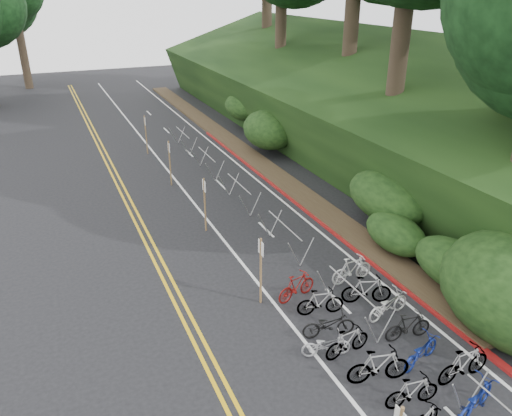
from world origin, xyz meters
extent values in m
plane|color=black|center=(0.00, 0.00, 0.00)|extent=(120.00, 120.00, 0.00)
cube|color=gold|center=(-2.15, 10.00, 0.00)|extent=(0.12, 80.00, 0.01)
cube|color=gold|center=(-1.85, 10.00, 0.00)|extent=(0.12, 80.00, 0.01)
cube|color=silver|center=(1.00, 10.00, 0.00)|extent=(0.12, 80.00, 0.01)
cube|color=silver|center=(5.20, 10.00, 0.00)|extent=(0.12, 80.00, 0.01)
cube|color=silver|center=(3.10, 4.00, 0.00)|extent=(0.10, 1.60, 0.01)
cube|color=silver|center=(3.10, 10.00, 0.00)|extent=(0.10, 1.60, 0.01)
cube|color=silver|center=(3.10, 16.00, 0.00)|extent=(0.10, 1.60, 0.01)
cube|color=silver|center=(3.10, 22.00, 0.00)|extent=(0.10, 1.60, 0.01)
cube|color=silver|center=(3.10, 28.00, 0.00)|extent=(0.10, 1.60, 0.01)
cube|color=silver|center=(3.10, 34.00, 0.00)|extent=(0.10, 1.60, 0.01)
cube|color=maroon|center=(5.70, 12.00, 0.05)|extent=(0.25, 28.00, 0.10)
cube|color=black|center=(13.50, 22.00, 2.80)|extent=(12.32, 44.00, 9.11)
cube|color=#382819|center=(6.40, 22.00, 0.08)|extent=(1.40, 44.00, 0.16)
ellipsoid|color=#284C19|center=(7.20, 3.00, 1.04)|extent=(2.00, 2.80, 1.60)
ellipsoid|color=#284C19|center=(8.00, 8.00, 1.55)|extent=(2.60, 3.64, 2.08)
ellipsoid|color=#284C19|center=(9.20, 14.00, 1.99)|extent=(2.20, 3.08, 1.76)
ellipsoid|color=#284C19|center=(7.80, 20.00, 1.56)|extent=(3.00, 4.20, 2.40)
ellipsoid|color=#284C19|center=(8.50, 26.00, 1.73)|extent=(2.40, 3.36, 1.92)
ellipsoid|color=#284C19|center=(9.80, 30.00, 2.41)|extent=(2.80, 3.92, 2.24)
ellipsoid|color=#284C19|center=(7.00, 6.00, 0.90)|extent=(1.80, 2.52, 1.44)
ellipsoid|color=#284C19|center=(10.00, 18.00, 2.60)|extent=(3.20, 4.48, 2.56)
cylinder|color=#2D2319|center=(11.00, 12.00, 6.15)|extent=(0.89, 0.89, 7.31)
cylinder|color=#2D2319|center=(13.50, 20.00, 7.34)|extent=(0.94, 0.94, 8.28)
cylinder|color=#2D2319|center=(12.50, 28.00, 6.21)|extent=(0.86, 0.86, 6.82)
cylinder|color=#2D2319|center=(15.00, 36.00, 7.40)|extent=(0.92, 0.92, 7.80)
cylinder|color=#2D2319|center=(-6.00, 50.00, 2.92)|extent=(0.81, 0.81, 5.85)
ellipsoid|color=black|center=(-6.00, 50.00, 8.12)|extent=(7.58, 7.58, 7.20)
cylinder|color=#999A9A|center=(3.05, -1.57, 0.62)|extent=(0.63, 0.04, 1.23)
cylinder|color=#999A9A|center=(3.61, -1.57, 0.62)|extent=(0.63, 0.04, 1.23)
cylinder|color=#999A9A|center=(3.00, 3.00, 1.15)|extent=(0.05, 3.00, 0.05)
cylinder|color=#999A9A|center=(2.72, 1.60, 0.57)|extent=(0.58, 0.04, 1.13)
cylinder|color=#999A9A|center=(3.28, 1.60, 0.57)|extent=(0.58, 0.04, 1.13)
cylinder|color=#999A9A|center=(2.72, 4.40, 0.57)|extent=(0.58, 0.04, 1.13)
cylinder|color=#999A9A|center=(3.28, 4.40, 0.57)|extent=(0.58, 0.04, 1.13)
cylinder|color=#999A9A|center=(3.00, 8.00, 1.15)|extent=(0.05, 3.00, 0.05)
cylinder|color=#999A9A|center=(2.72, 6.60, 0.57)|extent=(0.58, 0.04, 1.13)
cylinder|color=#999A9A|center=(3.28, 6.60, 0.57)|extent=(0.58, 0.04, 1.13)
cylinder|color=#999A9A|center=(2.72, 9.40, 0.57)|extent=(0.58, 0.04, 1.13)
cylinder|color=#999A9A|center=(3.28, 9.40, 0.57)|extent=(0.58, 0.04, 1.13)
cylinder|color=#999A9A|center=(3.00, 13.00, 1.15)|extent=(0.05, 3.00, 0.05)
cylinder|color=#999A9A|center=(2.72, 11.60, 0.57)|extent=(0.58, 0.04, 1.13)
cylinder|color=#999A9A|center=(3.28, 11.60, 0.57)|extent=(0.58, 0.04, 1.13)
cylinder|color=#999A9A|center=(2.72, 14.40, 0.57)|extent=(0.58, 0.04, 1.13)
cylinder|color=#999A9A|center=(3.28, 14.40, 0.57)|extent=(0.58, 0.04, 1.13)
cylinder|color=#999A9A|center=(3.00, 18.00, 1.15)|extent=(0.05, 3.00, 0.05)
cylinder|color=#999A9A|center=(2.72, 16.60, 0.57)|extent=(0.58, 0.04, 1.13)
cylinder|color=#999A9A|center=(3.28, 16.60, 0.57)|extent=(0.58, 0.04, 1.13)
cylinder|color=#999A9A|center=(2.72, 19.40, 0.57)|extent=(0.58, 0.04, 1.13)
cylinder|color=#999A9A|center=(3.28, 19.40, 0.57)|extent=(0.58, 0.04, 1.13)
cylinder|color=#999A9A|center=(3.00, 23.00, 1.15)|extent=(0.05, 3.00, 0.05)
cylinder|color=#999A9A|center=(2.72, 21.60, 0.57)|extent=(0.58, 0.04, 1.13)
cylinder|color=#999A9A|center=(3.28, 21.60, 0.57)|extent=(0.58, 0.04, 1.13)
cylinder|color=#999A9A|center=(2.72, 24.40, 0.57)|extent=(0.58, 0.04, 1.13)
cylinder|color=#999A9A|center=(3.28, 24.40, 0.57)|extent=(0.58, 0.04, 1.13)
cylinder|color=brown|center=(0.60, 5.00, 1.25)|extent=(0.08, 0.08, 2.50)
cube|color=silver|center=(0.60, 5.00, 2.15)|extent=(0.02, 0.40, 0.50)
cylinder|color=brown|center=(0.60, 11.00, 1.25)|extent=(0.08, 0.08, 2.50)
cube|color=silver|center=(0.60, 11.00, 2.15)|extent=(0.02, 0.40, 0.50)
cylinder|color=brown|center=(0.60, 17.00, 1.25)|extent=(0.08, 0.08, 2.50)
cube|color=silver|center=(0.60, 17.00, 2.15)|extent=(0.02, 0.40, 0.50)
cylinder|color=brown|center=(0.60, 23.00, 1.25)|extent=(0.08, 0.08, 2.50)
cube|color=silver|center=(0.60, 23.00, 2.15)|extent=(0.02, 0.40, 0.50)
imported|color=#9E9EA3|center=(1.27, 1.77, 0.39)|extent=(0.91, 1.56, 0.77)
imported|color=navy|center=(3.58, -1.65, 0.48)|extent=(1.21, 1.93, 0.96)
imported|color=slate|center=(2.32, -0.78, 0.47)|extent=(0.62, 1.60, 0.93)
imported|color=slate|center=(4.24, -0.59, 0.54)|extent=(0.54, 1.80, 1.08)
imported|color=slate|center=(2.03, 0.28, 0.54)|extent=(0.90, 1.88, 1.09)
imported|color=navy|center=(3.60, 0.40, 0.43)|extent=(1.06, 1.75, 0.87)
imported|color=slate|center=(1.86, 1.55, 0.48)|extent=(0.61, 1.62, 0.95)
imported|color=black|center=(3.97, 1.42, 0.47)|extent=(0.63, 1.61, 0.94)
imported|color=black|center=(1.79, 2.51, 0.44)|extent=(0.95, 1.77, 0.88)
imported|color=beige|center=(4.12, 2.61, 0.46)|extent=(0.91, 1.81, 0.91)
imported|color=slate|center=(2.14, 3.60, 0.48)|extent=(0.82, 1.66, 0.96)
imported|color=slate|center=(3.92, 3.54, 0.52)|extent=(1.09, 1.80, 1.04)
imported|color=maroon|center=(1.84, 4.73, 0.49)|extent=(0.87, 1.71, 0.99)
imported|color=beige|center=(4.21, 4.88, 0.52)|extent=(0.58, 1.75, 1.04)
camera|label=1|loc=(-5.29, -8.13, 10.09)|focal=35.00mm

